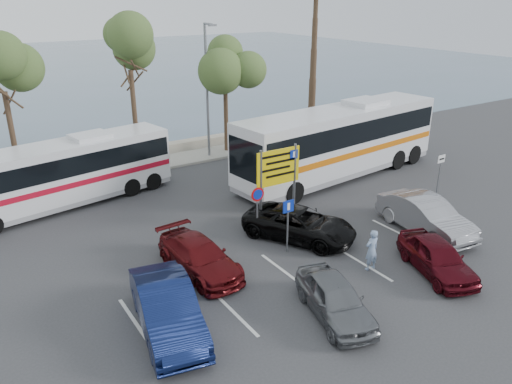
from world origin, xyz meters
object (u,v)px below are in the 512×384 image
coach_bus_left (63,176)px  car_silver_a (335,298)px  car_maroon (199,257)px  car_silver_b (426,216)px  street_lamp_right (207,85)px  suv_black (300,224)px  car_red (437,257)px  pedestrian_near (372,250)px  pedestrian_far (257,181)px  coach_bus_right (339,144)px  car_blue (167,309)px  direction_sign (278,173)px

coach_bus_left → car_silver_a: coach_bus_left is taller
car_maroon → car_silver_b: 10.02m
street_lamp_right → suv_black: bearing=-99.7°
car_red → pedestrian_near: (-1.86, 1.50, 0.16)m
pedestrian_far → suv_black: bearing=150.1°
car_maroon → pedestrian_far: 7.83m
car_maroon → car_silver_b: (9.75, -2.29, 0.16)m
street_lamp_right → coach_bus_right: street_lamp_right is taller
car_silver_b → car_blue: bearing=-172.3°
direction_sign → pedestrian_near: 5.48m
coach_bus_right → pedestrian_far: size_ratio=8.18×
coach_bus_right → suv_black: size_ratio=2.83×
street_lamp_right → pedestrian_far: size_ratio=4.85×
car_silver_b → pedestrian_far: pedestrian_far is taller
street_lamp_right → car_silver_b: (2.90, -14.49, -3.82)m
suv_black → pedestrian_near: pedestrian_near is taller
suv_black → coach_bus_right: bearing=8.9°
car_red → pedestrian_near: pedestrian_near is taller
direction_sign → car_silver_a: (-2.45, -6.70, -1.79)m
direction_sign → pedestrian_far: direction_sign is taller
car_blue → car_red: 10.00m
coach_bus_left → pedestrian_near: coach_bus_left is taller
pedestrian_far → coach_bus_left: bearing=47.0°
car_silver_a → car_red: 4.95m
car_silver_b → direction_sign: bearing=145.8°
direction_sign → suv_black: 2.45m
car_blue → pedestrian_near: (7.89, -0.70, 0.04)m
car_maroon → car_silver_b: bearing=-17.3°
coach_bus_right → car_silver_a: (-8.95, -10.00, -1.28)m
street_lamp_right → pedestrian_near: (-1.36, -15.52, -3.79)m
coach_bus_left → coach_bus_right: bearing=-15.9°
car_silver_b → car_maroon: bearing=173.0°
coach_bus_left → car_red: coach_bus_left is taller
car_red → pedestrian_near: size_ratio=2.36×
coach_bus_right → car_silver_a: coach_bus_right is taller
direction_sign → coach_bus_left: size_ratio=0.33×
street_lamp_right → coach_bus_right: 8.76m
street_lamp_right → pedestrian_far: 8.03m
street_lamp_right → car_silver_a: bearing=-104.7°
car_blue → car_red: size_ratio=1.22×
street_lamp_right → car_silver_a: size_ratio=2.12×
direction_sign → coach_bus_left: bearing=135.8°
car_silver_b → pedestrian_far: bearing=123.7°
direction_sign → car_blue: 8.70m
car_red → pedestrian_far: pedestrian_far is taller
coach_bus_right → car_red: size_ratio=3.53×
coach_bus_left → car_blue: coach_bus_left is taller
car_silver_b → pedestrian_near: 4.38m
direction_sign → car_silver_a: direction_sign is taller
car_silver_a → street_lamp_right: bearing=90.5°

